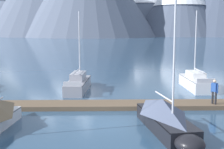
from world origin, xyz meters
name	(u,v)px	position (x,y,z in m)	size (l,w,h in m)	color
ground_plane	(112,124)	(0.00, 0.00, 0.00)	(700.00, 700.00, 0.00)	#2D4C6B
mountain_west_summit	(19,6)	(-64.04, 209.86, 20.06)	(92.94, 92.94, 38.52)	slate
mountain_east_summit	(141,8)	(20.49, 219.88, 18.83)	(78.61, 78.61, 36.28)	#4C566B
dock	(112,105)	(0.00, 4.00, 0.15)	(28.62, 2.93, 0.30)	brown
sailboat_mid_dock_port	(79,83)	(-2.92, 10.35, 0.62)	(1.86, 7.10, 6.88)	#93939E
sailboat_mid_dock_starboard	(166,117)	(2.88, -1.37, 0.78)	(2.74, 7.02, 7.81)	black
sailboat_far_berth	(195,81)	(7.52, 11.23, 0.63)	(1.92, 6.73, 6.95)	white
person_on_dock	(215,90)	(6.97, 3.68, 1.26)	(0.39, 0.51, 1.69)	#232328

